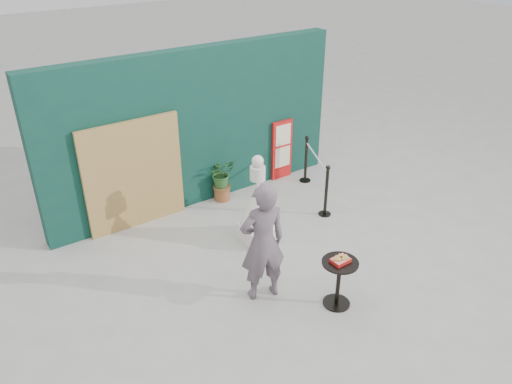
% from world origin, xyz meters
% --- Properties ---
extents(ground, '(60.00, 60.00, 0.00)m').
position_xyz_m(ground, '(0.00, 0.00, 0.00)').
color(ground, '#ADAAA5').
rests_on(ground, ground).
extents(back_wall, '(6.00, 0.30, 3.00)m').
position_xyz_m(back_wall, '(0.00, 3.15, 1.50)').
color(back_wall, '#0B332B').
rests_on(back_wall, ground).
extents(bamboo_fence, '(1.80, 0.08, 2.00)m').
position_xyz_m(bamboo_fence, '(-1.40, 2.94, 1.00)').
color(bamboo_fence, tan).
rests_on(bamboo_fence, ground).
extents(woman, '(0.76, 0.59, 1.86)m').
position_xyz_m(woman, '(-0.71, 0.02, 0.93)').
color(woman, '#62545C').
rests_on(woman, ground).
extents(menu_board, '(0.50, 0.07, 1.30)m').
position_xyz_m(menu_board, '(1.90, 2.95, 0.65)').
color(menu_board, red).
rests_on(menu_board, ground).
extents(statue, '(0.63, 0.63, 1.62)m').
position_xyz_m(statue, '(0.07, 1.26, 0.66)').
color(statue, white).
rests_on(statue, ground).
extents(cafe_table, '(0.52, 0.52, 0.75)m').
position_xyz_m(cafe_table, '(0.06, -0.77, 0.50)').
color(cafe_table, black).
rests_on(cafe_table, ground).
extents(food_basket, '(0.26, 0.19, 0.11)m').
position_xyz_m(food_basket, '(0.06, -0.77, 0.79)').
color(food_basket, '#B31813').
rests_on(food_basket, cafe_table).
extents(planter, '(0.52, 0.45, 0.88)m').
position_xyz_m(planter, '(0.32, 2.85, 0.51)').
color(planter, '#985A31').
rests_on(planter, ground).
extents(stanchion_barrier, '(0.84, 1.54, 1.03)m').
position_xyz_m(stanchion_barrier, '(1.92, 1.88, 0.49)').
color(stanchion_barrier, black).
rests_on(stanchion_barrier, ground).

